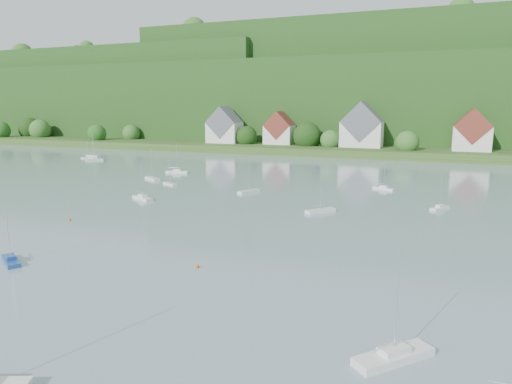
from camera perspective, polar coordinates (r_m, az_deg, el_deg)
far_shore_strip at (r=205.28m, az=11.85°, el=5.33°), size 600.00×60.00×3.00m
forested_ridge at (r=272.35m, az=14.58°, el=10.95°), size 620.00×181.22×69.89m
village_building_0 at (r=208.75m, az=-3.88°, el=7.82°), size 14.00×10.40×16.00m
village_building_1 at (r=201.35m, az=2.88°, el=7.51°), size 12.00×9.36×14.00m
village_building_2 at (r=192.09m, az=12.83°, el=7.58°), size 16.00×11.44×18.00m
village_building_3 at (r=188.31m, az=24.91°, el=6.55°), size 13.00×10.40×15.50m
near_sailboat_1 at (r=66.10m, az=-27.80°, el=-7.34°), size 5.21×4.06×7.08m
near_sailboat_3 at (r=39.30m, az=16.49°, el=-18.59°), size 5.97×6.29×9.16m
mooring_buoy_2 at (r=57.56m, az=-7.17°, el=-9.16°), size 0.47×0.47×0.47m
mooring_buoy_3 at (r=85.75m, az=-21.82°, el=-3.25°), size 0.49×0.49×0.49m
far_sailboat_cluster at (r=119.45m, az=11.79°, el=1.18°), size 200.80×69.93×8.71m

